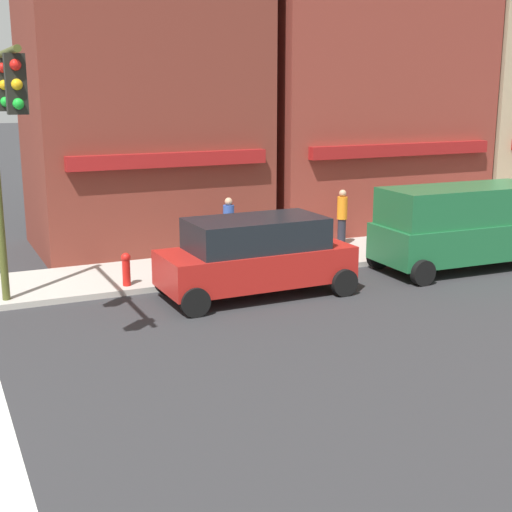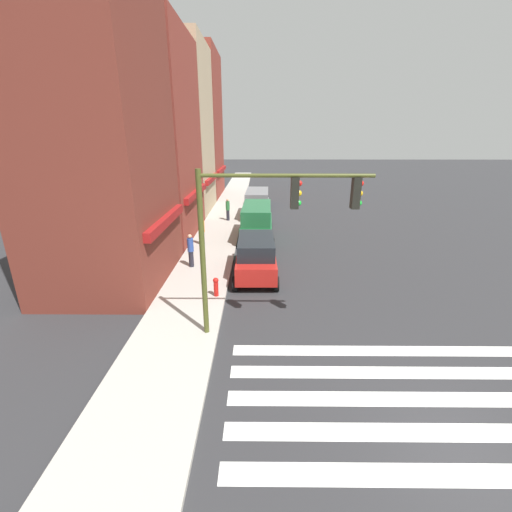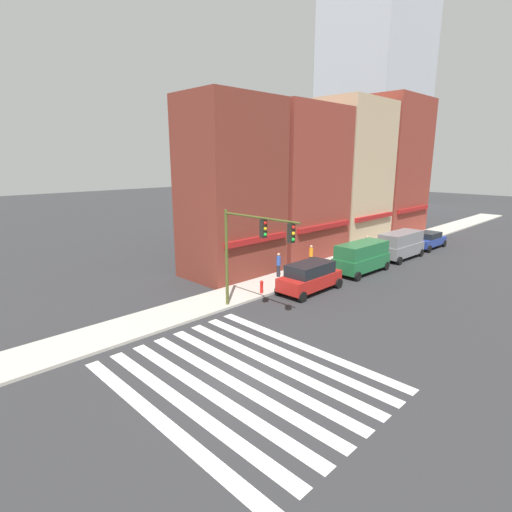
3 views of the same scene
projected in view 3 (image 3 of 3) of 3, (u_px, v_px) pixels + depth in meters
ground_plane at (243, 377)px, 15.99m from camera, size 200.00×200.00×0.00m
sidewalk_left at (146, 322)px, 21.15m from camera, size 120.00×3.00×0.15m
crosswalk_stripes at (243, 377)px, 15.99m from camera, size 8.23×10.80×0.01m
storefront_row at (338, 176)px, 38.21m from camera, size 32.77×5.30×15.24m
tower_distant at (380, 12)px, 69.07m from camera, size 18.42×13.88×66.62m
traffic_signal at (251, 242)px, 21.23m from camera, size 0.32×5.42×5.77m
suv_red at (310, 276)px, 26.10m from camera, size 4.72×2.12×1.94m
van_green at (362, 256)px, 30.41m from camera, size 5.05×2.22×2.34m
van_grey at (401, 244)px, 34.83m from camera, size 5.05×2.22×2.34m
sedan_blue at (428, 240)px, 38.98m from camera, size 4.44×2.02×1.59m
pedestrian_blue_shirt at (278, 264)px, 28.95m from camera, size 0.32×0.32×1.77m
pedestrian_green_top at (366, 245)px, 35.43m from camera, size 0.32×0.32×1.77m
pedestrian_orange_vest at (311, 256)px, 31.58m from camera, size 0.32×0.32×1.77m
fire_hydrant at (262, 286)px, 25.47m from camera, size 0.24×0.24×0.84m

